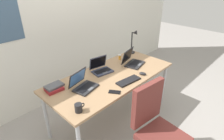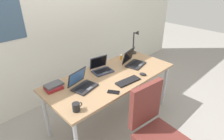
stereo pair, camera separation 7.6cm
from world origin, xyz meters
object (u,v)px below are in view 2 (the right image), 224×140
coffee_mug (76,107)px  office_chair (155,136)px  laptop_far_corner (133,62)px  cell_phone (113,92)px  desk_lamp (135,42)px  pill_bottle (121,57)px  laptop_back_right (101,68)px  laptop_front_right (83,84)px  book_stack (54,87)px  computer_mouse (143,74)px  external_keyboard (128,81)px

coffee_mug → office_chair: 0.90m
laptop_far_corner → coffee_mug: laptop_far_corner is taller
laptop_far_corner → cell_phone: bearing=-156.8°
laptop_far_corner → office_chair: bearing=-126.8°
desk_lamp → pill_bottle: 0.37m
desk_lamp → cell_phone: size_ratio=2.94×
cell_phone → laptop_back_right: bearing=29.5°
desk_lamp → coffee_mug: desk_lamp is taller
laptop_front_right → book_stack: laptop_front_right is taller
laptop_far_corner → book_stack: laptop_far_corner is taller
computer_mouse → coffee_mug: bearing=160.7°
laptop_front_right → book_stack: size_ratio=1.50×
external_keyboard → office_chair: bearing=-103.5°
pill_bottle → office_chair: size_ratio=0.08×
laptop_front_right → computer_mouse: (0.75, -0.32, -0.03)m
desk_lamp → laptop_back_right: 0.84m
office_chair → laptop_back_right: bearing=81.1°
external_keyboard → coffee_mug: coffee_mug is taller
laptop_far_corner → external_keyboard: 0.51m
cell_phone → desk_lamp: bearing=-5.2°
desk_lamp → laptop_back_right: bearing=-173.8°
laptop_far_corner → cell_phone: laptop_far_corner is taller
laptop_back_right → office_chair: (-0.16, -1.03, -0.38)m
cell_phone → pill_bottle: 0.93m
computer_mouse → coffee_mug: (-1.05, 0.02, 0.03)m
coffee_mug → office_chair: bearing=-45.2°
cell_phone → book_stack: bearing=95.9°
cell_phone → computer_mouse: bearing=-32.2°
laptop_front_right → coffee_mug: 0.42m
external_keyboard → book_stack: book_stack is taller
cell_phone → book_stack: book_stack is taller
laptop_front_right → laptop_far_corner: 0.91m
laptop_far_corner → pill_bottle: size_ratio=4.48×
pill_bottle → laptop_back_right: bearing=-169.9°
desk_lamp → coffee_mug: size_ratio=3.54×
laptop_front_right → desk_lamp: bearing=11.0°
external_keyboard → pill_bottle: size_ratio=4.18×
laptop_front_right → cell_phone: (0.19, -0.33, -0.04)m
external_keyboard → book_stack: bearing=151.9°
desk_lamp → laptop_far_corner: bearing=-142.5°
pill_bottle → computer_mouse: bearing=-106.3°
computer_mouse → pill_bottle: bearing=55.4°
laptop_back_right → pill_bottle: (0.48, 0.09, -0.00)m
external_keyboard → cell_phone: (-0.30, -0.04, -0.01)m
laptop_back_right → pill_bottle: size_ratio=3.78×
laptop_far_corner → pill_bottle: bearing=89.9°
computer_mouse → book_stack: 1.15m
laptop_back_right → external_keyboard: (0.05, -0.45, -0.03)m
coffee_mug → laptop_front_right: bearing=45.2°
pill_bottle → laptop_far_corner: bearing=-90.1°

